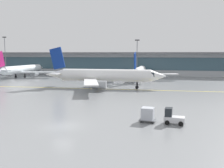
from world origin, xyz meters
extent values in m
plane|color=gray|center=(0.00, 0.00, 0.00)|extent=(400.00, 400.00, 0.00)
cube|color=yellow|center=(-3.10, 33.50, 0.00)|extent=(109.92, 5.05, 0.01)
cube|color=#B2B7BC|center=(0.00, 78.32, 4.50)|extent=(165.42, 8.00, 9.00)
cube|color=#385666|center=(0.00, 74.24, 4.95)|extent=(158.81, 0.16, 5.04)
cube|color=slate|center=(0.00, 76.82, 9.30)|extent=(172.04, 11.00, 0.60)
cylinder|color=white|center=(-41.41, 58.16, 3.08)|extent=(4.11, 21.67, 2.99)
cone|color=white|center=(-40.76, 70.71, 3.08)|extent=(3.03, 3.73, 2.84)
cube|color=black|center=(-40.88, 68.32, 3.45)|extent=(2.47, 2.81, 1.05)
cube|color=white|center=(-49.15, 56.81, 2.26)|extent=(12.56, 6.68, 0.25)
cylinder|color=#999EA3|center=(-46.62, 57.99, 1.43)|extent=(2.01, 3.26, 1.85)
cube|color=white|center=(-33.86, 56.01, 2.26)|extent=(12.64, 5.53, 0.25)
cylinder|color=#999EA3|center=(-36.25, 57.45, 1.43)|extent=(2.01, 3.26, 1.85)
cube|color=#B21E66|center=(-42.05, 45.97, 7.13)|extent=(0.53, 4.04, 5.63)
cube|color=white|center=(-39.84, 46.21, 3.53)|extent=(4.50, 2.34, 0.21)
cylinder|color=black|center=(-41.02, 65.69, 0.79)|extent=(0.39, 0.39, 1.58)
cylinder|color=black|center=(-41.02, 65.69, 0.40)|extent=(0.52, 0.82, 0.79)
cylinder|color=black|center=(-43.53, 56.51, 0.79)|extent=(0.39, 0.39, 1.58)
cylinder|color=black|center=(-43.53, 56.51, 0.40)|extent=(0.52, 0.82, 0.79)
cylinder|color=black|center=(-39.49, 56.30, 0.79)|extent=(0.39, 0.39, 1.58)
cylinder|color=black|center=(-39.49, 56.30, 0.40)|extent=(0.52, 0.82, 0.79)
cylinder|color=white|center=(3.14, 59.47, 2.97)|extent=(2.96, 20.77, 2.88)
cone|color=white|center=(3.19, 71.58, 2.97)|extent=(2.75, 3.47, 2.74)
cube|color=black|center=(3.18, 69.27, 3.33)|extent=(2.26, 2.60, 1.01)
cone|color=white|center=(3.09, 46.78, 2.97)|extent=(2.47, 4.62, 2.45)
cube|color=white|center=(-4.24, 57.80, 2.18)|extent=(12.16, 5.93, 0.24)
cylinder|color=#999EA3|center=(-1.86, 59.06, 1.37)|extent=(1.79, 3.06, 1.78)
cube|color=white|center=(10.51, 57.74, 2.18)|extent=(12.16, 5.85, 0.24)
cylinder|color=#999EA3|center=(8.14, 59.02, 1.37)|extent=(1.79, 3.06, 1.78)
cube|color=navy|center=(3.10, 47.70, 6.87)|extent=(0.32, 3.89, 5.43)
cube|color=white|center=(0.98, 48.05, 3.40)|extent=(4.25, 2.05, 0.20)
cube|color=white|center=(5.22, 48.03, 3.40)|extent=(4.25, 2.05, 0.20)
cylinder|color=black|center=(3.17, 66.73, 0.76)|extent=(0.37, 0.37, 1.53)
cylinder|color=black|center=(3.17, 66.73, 0.38)|extent=(0.47, 0.77, 0.76)
cylinder|color=black|center=(1.19, 57.78, 0.76)|extent=(0.37, 0.37, 1.53)
cylinder|color=black|center=(1.19, 57.78, 0.38)|extent=(0.47, 0.77, 0.76)
cylinder|color=black|center=(5.09, 57.76, 0.76)|extent=(0.37, 0.37, 1.53)
cylinder|color=black|center=(5.09, 57.76, 0.38)|extent=(0.47, 0.77, 0.76)
cylinder|color=white|center=(-3.10, 35.50, 3.37)|extent=(23.71, 4.28, 3.28)
cone|color=white|center=(10.65, 36.09, 3.37)|extent=(4.06, 3.28, 3.11)
cube|color=black|center=(8.03, 35.98, 3.78)|extent=(3.06, 2.68, 1.15)
cone|color=white|center=(-17.51, 34.89, 3.37)|extent=(5.36, 3.01, 2.79)
cube|color=white|center=(-5.39, 43.80, 2.47)|extent=(6.17, 13.84, 0.27)
cylinder|color=#999EA3|center=(-3.83, 41.16, 1.56)|extent=(3.55, 2.17, 2.02)
cube|color=white|center=(-4.67, 27.04, 2.47)|extent=(7.20, 13.77, 0.27)
cylinder|color=#999EA3|center=(-3.34, 29.80, 1.56)|extent=(3.55, 2.17, 2.02)
cube|color=navy|center=(-16.46, 34.93, 7.81)|extent=(4.43, 0.53, 6.17)
cube|color=white|center=(-16.18, 37.36, 3.86)|extent=(2.52, 4.91, 0.23)
cube|color=white|center=(-15.97, 32.54, 3.86)|extent=(2.52, 4.91, 0.23)
cylinder|color=black|center=(5.15, 35.86, 0.87)|extent=(0.42, 0.42, 1.73)
cylinder|color=black|center=(5.15, 35.86, 0.43)|extent=(0.89, 0.57, 0.87)
cylinder|color=black|center=(-5.12, 37.64, 0.87)|extent=(0.42, 0.42, 1.73)
cylinder|color=black|center=(-5.12, 37.64, 0.43)|extent=(0.89, 0.57, 0.87)
cylinder|color=black|center=(-4.93, 33.21, 0.87)|extent=(0.42, 0.42, 1.73)
cylinder|color=black|center=(-4.93, 33.21, 0.43)|extent=(0.89, 0.57, 0.87)
cube|color=silver|center=(13.74, 4.02, 0.65)|extent=(2.73, 1.65, 0.70)
cube|color=#1E2328|center=(12.99, 4.09, 1.55)|extent=(1.02, 1.32, 1.10)
cylinder|color=black|center=(14.66, 4.63, 0.30)|extent=(0.62, 0.28, 0.60)
cylinder|color=black|center=(14.52, 3.24, 0.30)|extent=(0.62, 0.28, 0.60)
cylinder|color=black|center=(12.96, 4.80, 0.30)|extent=(0.62, 0.28, 0.60)
cylinder|color=black|center=(12.82, 3.41, 0.30)|extent=(0.62, 0.28, 0.60)
cube|color=#595B60|center=(10.26, 4.37, 0.28)|extent=(2.25, 1.80, 0.12)
cube|color=#B2B7C1|center=(10.26, 4.37, 1.14)|extent=(1.74, 1.65, 1.60)
cylinder|color=black|center=(11.08, 4.99, 0.11)|extent=(0.23, 0.12, 0.22)
cylinder|color=black|center=(10.94, 3.60, 0.11)|extent=(0.23, 0.12, 0.22)
cylinder|color=black|center=(9.59, 5.14, 0.11)|extent=(0.23, 0.12, 0.22)
cylinder|color=black|center=(9.44, 3.75, 0.11)|extent=(0.23, 0.12, 0.22)
cylinder|color=gray|center=(-58.07, 71.43, 7.99)|extent=(0.36, 0.36, 15.98)
cube|color=#3F3F42|center=(-58.07, 71.43, 16.23)|extent=(1.80, 0.30, 0.50)
cylinder|color=gray|center=(0.81, 72.08, 7.04)|extent=(0.36, 0.36, 14.07)
cube|color=#3F3F42|center=(0.81, 72.08, 14.32)|extent=(1.80, 0.30, 0.50)
camera|label=1|loc=(12.63, -28.83, 9.14)|focal=40.41mm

